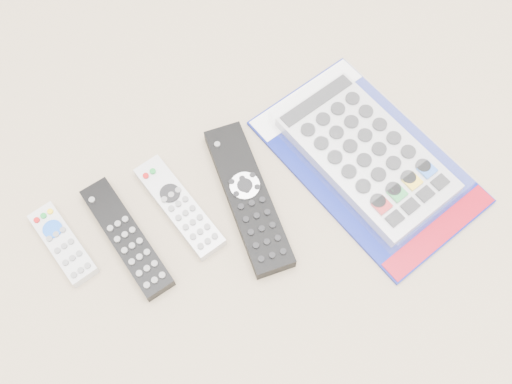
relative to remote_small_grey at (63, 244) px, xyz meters
name	(u,v)px	position (x,y,z in m)	size (l,w,h in m)	color
remote_small_grey	(63,244)	(0.00, 0.00, 0.00)	(0.06, 0.13, 0.02)	silver
remote_slim_black	(127,238)	(0.08, -0.03, 0.00)	(0.07, 0.20, 0.02)	black
remote_silver_dvd	(179,207)	(0.17, -0.02, 0.00)	(0.07, 0.18, 0.02)	#BBBBBF
remote_large_black	(248,197)	(0.26, -0.06, 0.00)	(0.09, 0.24, 0.03)	black
jumbo_remote_packaged	(367,154)	(0.45, -0.08, 0.01)	(0.26, 0.37, 0.04)	navy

